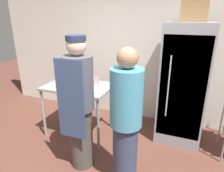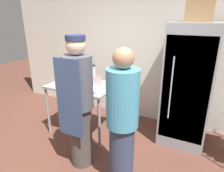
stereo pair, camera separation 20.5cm
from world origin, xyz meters
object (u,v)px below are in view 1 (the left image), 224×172
Objects in this scene: refrigerator at (183,84)px; blender_pitcher at (89,75)px; donut_box at (89,89)px; person_baker at (79,104)px; cardboard_storage_box at (194,11)px; binder_stack at (70,83)px; person_customer at (126,121)px.

blender_pitcher is (-1.54, -0.31, 0.07)m from refrigerator.
donut_box is 0.52m from person_baker.
donut_box is 0.48m from blender_pitcher.
person_baker is (-1.21, -1.28, -1.12)m from cardboard_storage_box.
binder_stack is (-0.17, -0.33, -0.06)m from blender_pitcher.
cardboard_storage_box is (1.34, 0.77, 1.11)m from donut_box.
blender_pitcher is at bearing 117.72° from donut_box.
person_customer reaches higher than donut_box.
person_baker reaches higher than person_customer.
donut_box reaches higher than binder_stack.
person_baker is 0.66m from person_customer.
cardboard_storage_box is 1.89m from person_customer.
donut_box is at bearing -150.13° from cardboard_storage_box.
blender_pitcher is 1.90m from cardboard_storage_box.
donut_box is at bearing -62.28° from blender_pitcher.
cardboard_storage_box is 0.21× the size of person_baker.
binder_stack is at bearing -116.57° from blender_pitcher.
binder_stack is 0.16× the size of person_baker.
binder_stack is 0.17× the size of person_customer.
binder_stack is 0.78× the size of cardboard_storage_box.
refrigerator reaches higher than binder_stack.
person_baker reaches higher than donut_box.
binder_stack is at bearing 149.54° from person_customer.
refrigerator reaches higher than person_baker.
cardboard_storage_box is at bearing 21.69° from binder_stack.
donut_box is at bearing 142.49° from person_customer.
donut_box is 1.00m from person_customer.
refrigerator is 1.57m from blender_pitcher.
cardboard_storage_box reaches higher than binder_stack.
cardboard_storage_box is at bearing 12.83° from blender_pitcher.
blender_pitcher is 1.04× the size of binder_stack.
refrigerator is 1.43m from person_customer.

